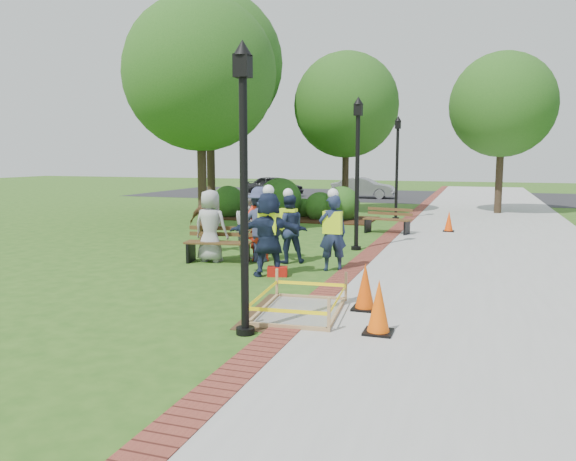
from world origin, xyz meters
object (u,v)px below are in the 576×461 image
(wet_concrete_pad, at_px, (300,300))
(lamp_near, at_px, (244,167))
(hivis_worker_a, at_px, (269,231))
(hivis_worker_c, at_px, (288,226))
(hivis_worker_b, at_px, (333,230))
(bench_near, at_px, (218,251))
(cone_front, at_px, (379,308))

(wet_concrete_pad, distance_m, lamp_near, 2.64)
(hivis_worker_a, xyz_separation_m, hivis_worker_c, (-0.09, 1.59, -0.07))
(hivis_worker_b, bearing_deg, hivis_worker_a, -139.84)
(bench_near, height_order, hivis_worker_a, hivis_worker_a)
(wet_concrete_pad, height_order, cone_front, cone_front)
(hivis_worker_c, bearing_deg, bench_near, -161.85)
(bench_near, bearing_deg, hivis_worker_a, -31.05)
(bench_near, xyz_separation_m, lamp_near, (2.86, -5.01, 2.20))
(lamp_near, distance_m, hivis_worker_b, 5.20)
(bench_near, xyz_separation_m, hivis_worker_a, (1.74, -1.05, 0.71))
(wet_concrete_pad, height_order, bench_near, bench_near)
(cone_front, distance_m, hivis_worker_a, 4.54)
(wet_concrete_pad, distance_m, hivis_worker_c, 4.59)
(hivis_worker_a, relative_size, hivis_worker_b, 1.06)
(hivis_worker_b, xyz_separation_m, hivis_worker_c, (-1.28, 0.58, -0.02))
(hivis_worker_a, height_order, hivis_worker_b, hivis_worker_a)
(wet_concrete_pad, bearing_deg, bench_near, 131.81)
(hivis_worker_a, bearing_deg, cone_front, -48.07)
(hivis_worker_b, bearing_deg, hivis_worker_c, 155.56)
(bench_near, bearing_deg, cone_front, -42.79)
(wet_concrete_pad, relative_size, hivis_worker_c, 1.32)
(hivis_worker_a, relative_size, hivis_worker_c, 1.09)
(bench_near, distance_m, hivis_worker_c, 1.85)
(cone_front, bearing_deg, hivis_worker_c, 122.07)
(cone_front, xyz_separation_m, lamp_near, (-1.89, -0.61, 2.08))
(bench_near, relative_size, cone_front, 2.04)
(lamp_near, xyz_separation_m, hivis_worker_c, (-1.20, 5.55, -1.56))
(cone_front, distance_m, hivis_worker_b, 4.75)
(hivis_worker_a, bearing_deg, hivis_worker_c, 93.11)
(bench_near, distance_m, hivis_worker_a, 2.15)
(bench_near, bearing_deg, hivis_worker_c, 18.15)
(bench_near, height_order, lamp_near, lamp_near)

